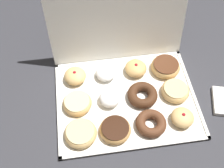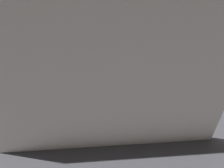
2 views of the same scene
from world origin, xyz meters
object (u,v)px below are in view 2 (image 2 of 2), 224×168
Objects in this scene: glazed_ring_donut_7 at (40,90)px; chocolate_frosted_donut_11 at (37,117)px; donut_box at (103,94)px; jelly_filled_donut_8 at (173,109)px; jelly_filled_donut_10 at (83,115)px; powdered_filled_donut_5 at (124,86)px; chocolate_cake_ring_donut_6 at (83,89)px; powdered_filled_donut_9 at (129,112)px; chocolate_frosted_donut_1 at (119,66)px; glazed_ring_donut_4 at (163,86)px; chocolate_cake_ring_donut_2 at (81,68)px; jelly_filled_donut_3 at (46,69)px; glazed_ring_donut_0 at (154,64)px.

chocolate_frosted_donut_11 is at bearing 93.78° from glazed_ring_donut_7.
jelly_filled_donut_8 is (-0.19, 0.13, 0.03)m from donut_box.
jelly_filled_donut_8 is at bearing -179.09° from jelly_filled_donut_10.
jelly_filled_donut_10 is 0.74× the size of chocolate_frosted_donut_11.
chocolate_frosted_donut_11 is (0.26, 0.12, -0.00)m from powdered_filled_donut_5.
chocolate_cake_ring_donut_6 is 0.18m from powdered_filled_donut_9.
powdered_filled_donut_9 reaches higher than chocolate_frosted_donut_1.
powdered_filled_donut_5 is 0.68× the size of chocolate_cake_ring_donut_6.
glazed_ring_donut_4 is at bearing 179.58° from chocolate_cake_ring_donut_6.
powdered_filled_donut_9 reaches higher than chocolate_cake_ring_donut_2.
donut_box is at bearing -1.17° from powdered_filled_donut_5.
donut_box is at bearing 63.64° from chocolate_frosted_donut_1.
jelly_filled_donut_3 is (0.12, 0.00, 0.01)m from chocolate_cake_ring_donut_2.
donut_box is at bearing -33.37° from jelly_filled_donut_8.
powdered_filled_donut_5 is at bearing -90.38° from powdered_filled_donut_9.
donut_box is 0.15m from chocolate_cake_ring_donut_2.
jelly_filled_donut_3 is at bearing -25.70° from powdered_filled_donut_5.
glazed_ring_donut_4 is 1.00× the size of glazed_ring_donut_7.
chocolate_frosted_donut_11 is at bearing -3.43° from jelly_filled_donut_10.
chocolate_frosted_donut_1 is 0.97× the size of chocolate_cake_ring_donut_6.
glazed_ring_donut_0 is 1.04× the size of chocolate_cake_ring_donut_2.
powdered_filled_donut_9 is 0.26m from chocolate_frosted_donut_11.
chocolate_frosted_donut_11 is at bearing 64.60° from chocolate_cake_ring_donut_2.
powdered_filled_donut_5 is (0.12, 0.13, 0.00)m from glazed_ring_donut_0.
donut_box is 6.38× the size of jelly_filled_donut_3.
jelly_filled_donut_8 reaches higher than donut_box.
chocolate_cake_ring_donut_6 is at bearing 27.23° from glazed_ring_donut_0.
glazed_ring_donut_4 is 1.26× the size of jelly_filled_donut_8.
chocolate_cake_ring_donut_6 is at bearing 177.24° from glazed_ring_donut_7.
glazed_ring_donut_0 is at bearing -178.95° from jelly_filled_donut_3.
glazed_ring_donut_0 is at bearing -179.34° from chocolate_cake_ring_donut_2.
powdered_filled_donut_5 reaches higher than chocolate_frosted_donut_1.
jelly_filled_donut_3 is (0.38, 0.01, 0.00)m from glazed_ring_donut_0.
chocolate_cake_ring_donut_6 reaches higher than glazed_ring_donut_4.
jelly_filled_donut_10 reaches higher than glazed_ring_donut_7.
chocolate_cake_ring_donut_2 is at bearing -26.22° from glazed_ring_donut_4.
powdered_filled_donut_9 reaches higher than chocolate_cake_ring_donut_6.
glazed_ring_donut_7 is 0.30m from powdered_filled_donut_9.
chocolate_frosted_donut_11 is at bearing 33.70° from glazed_ring_donut_0.
chocolate_frosted_donut_11 is at bearing 45.32° from chocolate_frosted_donut_1.
jelly_filled_donut_10 reaches higher than chocolate_cake_ring_donut_6.
glazed_ring_donut_7 is 0.92× the size of chocolate_frosted_donut_11.
glazed_ring_donut_0 is 1.05× the size of glazed_ring_donut_4.
jelly_filled_donut_10 reaches higher than glazed_ring_donut_4.
powdered_filled_donut_9 is at bearing 153.52° from glazed_ring_donut_7.
jelly_filled_donut_8 is (-0.26, 0.13, 0.01)m from chocolate_cake_ring_donut_6.
jelly_filled_donut_3 is 0.18m from chocolate_cake_ring_donut_6.
jelly_filled_donut_8 is at bearing 90.35° from glazed_ring_donut_0.
chocolate_frosted_donut_1 is 0.26m from jelly_filled_donut_3.
donut_box is 4.84× the size of glazed_ring_donut_4.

